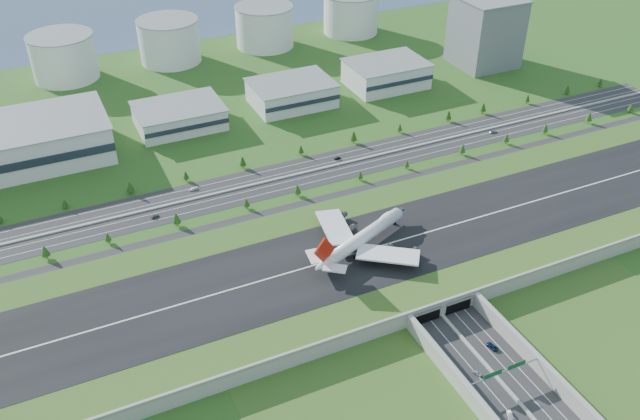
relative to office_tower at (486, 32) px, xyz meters
name	(u,v)px	position (x,y,z in m)	size (l,w,h in m)	color
ground	(389,256)	(-200.00, -195.00, -27.50)	(1200.00, 1200.00, 0.00)	#2B4D18
airfield_deck	(389,250)	(-200.00, -195.09, -23.38)	(520.00, 100.00, 9.20)	#999994
underpass_road	(509,385)	(-200.00, -294.42, -24.07)	(38.80, 120.40, 8.00)	#28282B
sign_gantry_near	(504,372)	(-200.00, -290.04, -20.55)	(38.70, 0.70, 9.80)	gray
north_expressway	(314,171)	(-200.00, -100.00, -27.44)	(560.00, 36.00, 0.12)	#28282B
tree_row	(330,161)	(-189.21, -100.35, -22.80)	(502.67, 48.70, 8.43)	#3D2819
hangar_west	(10,145)	(-370.00, -10.00, -15.00)	(120.00, 60.00, 25.00)	silver
hangar_mid_a	(179,116)	(-260.00, -5.00, -20.00)	(58.00, 42.00, 15.00)	silver
hangar_mid_b	(292,93)	(-175.00, -5.00, -19.00)	(58.00, 42.00, 17.00)	silver
hangar_mid_c	(386,74)	(-95.00, -5.00, -18.00)	(58.00, 42.00, 19.00)	silver
office_tower	(486,32)	(0.00, 0.00, 0.00)	(46.00, 46.00, 55.00)	slate
fuel_tank_a	(64,57)	(-320.00, 115.00, -10.00)	(50.00, 50.00, 35.00)	silver
fuel_tank_b	(169,41)	(-235.00, 115.00, -10.00)	(50.00, 50.00, 35.00)	silver
fuel_tank_c	(265,27)	(-150.00, 115.00, -10.00)	(50.00, 50.00, 35.00)	silver
fuel_tank_d	(351,13)	(-65.00, 115.00, -10.00)	(50.00, 50.00, 35.00)	silver
bay_water	(163,0)	(-200.00, 285.00, -27.47)	(1200.00, 260.00, 0.06)	#3C5272
boeing_747	(363,237)	(-214.29, -191.69, -13.22)	(67.60, 62.56, 22.19)	white
car_0	(477,373)	(-206.46, -281.53, -26.62)	(1.80, 4.48, 1.53)	silver
car_1	(510,415)	(-207.56, -305.07, -26.61)	(1.62, 4.66, 1.54)	white
car_2	(492,346)	(-191.22, -271.56, -26.57)	(2.70, 5.86, 1.63)	#0C1D3C
car_4	(155,216)	(-303.08, -108.78, -26.54)	(1.99, 4.94, 1.68)	#57585C
car_5	(337,158)	(-180.45, -93.30, -26.67)	(1.50, 4.29, 1.41)	black
car_6	(493,132)	(-66.58, -105.54, -26.65)	(2.42, 5.25, 1.46)	#A7A7AC
car_7	(193,189)	(-275.27, -89.88, -26.65)	(2.04, 5.02, 1.46)	white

